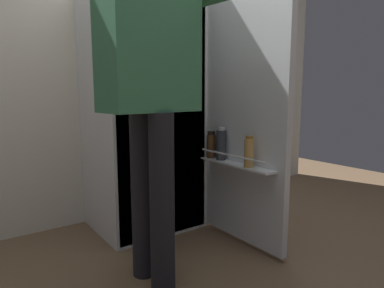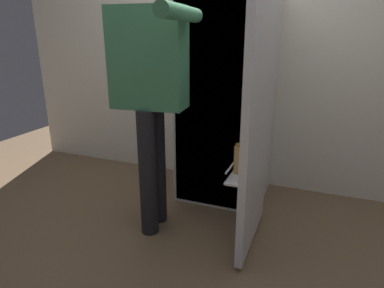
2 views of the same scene
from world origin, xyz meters
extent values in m
plane|color=brown|center=(0.00, 0.00, 0.00)|extent=(6.18, 6.18, 0.00)
cube|color=silver|center=(0.00, 0.90, 1.27)|extent=(4.40, 0.10, 2.54)
cube|color=silver|center=(0.00, 0.55, 0.81)|extent=(0.69, 0.60, 1.62)
cube|color=white|center=(0.00, 0.25, 0.81)|extent=(0.65, 0.01, 1.58)
cube|color=white|center=(0.00, 0.30, 0.76)|extent=(0.61, 0.09, 0.01)
cube|color=silver|center=(0.37, -0.09, 0.80)|extent=(0.05, 0.68, 1.55)
cube|color=white|center=(0.30, -0.09, 0.52)|extent=(0.09, 0.58, 0.01)
cylinder|color=silver|center=(0.26, -0.09, 0.58)|extent=(0.01, 0.56, 0.01)
cylinder|color=tan|center=(0.29, -0.21, 0.61)|extent=(0.06, 0.06, 0.17)
cylinder|color=#996623|center=(0.29, -0.21, 0.70)|extent=(0.04, 0.04, 0.02)
cylinder|color=#333842|center=(0.31, 0.05, 0.62)|extent=(0.06, 0.06, 0.19)
cylinder|color=silver|center=(0.31, 0.05, 0.73)|extent=(0.04, 0.04, 0.02)
cylinder|color=brown|center=(0.30, 0.15, 0.60)|extent=(0.06, 0.06, 0.15)
cylinder|color=black|center=(0.30, 0.15, 0.69)|extent=(0.05, 0.05, 0.03)
cylinder|color=black|center=(-0.33, -0.07, 0.43)|extent=(0.12, 0.12, 0.87)
cylinder|color=black|center=(-0.31, -0.23, 0.43)|extent=(0.12, 0.12, 0.87)
cube|color=#3D7F56|center=(-0.32, -0.15, 1.17)|extent=(0.48, 0.26, 0.61)
cylinder|color=#3D7F56|center=(-0.34, 0.08, 1.15)|extent=(0.08, 0.08, 0.58)
cylinder|color=#3D7F56|center=(-0.01, -0.35, 1.42)|extent=(0.14, 0.58, 0.08)
camera|label=1|loc=(-1.10, -1.57, 0.95)|focal=31.44mm
camera|label=2|loc=(0.71, -2.03, 1.32)|focal=31.32mm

